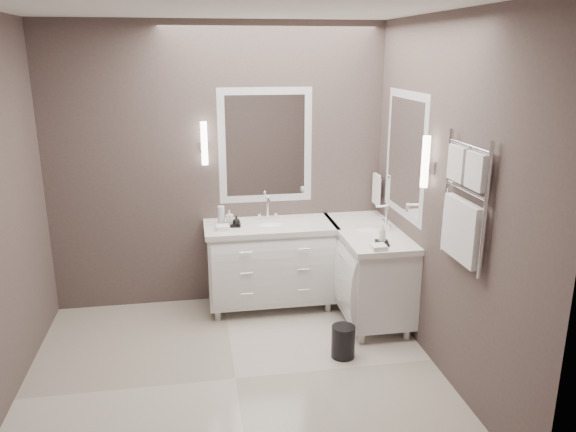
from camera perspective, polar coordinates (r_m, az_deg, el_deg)
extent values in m
cube|color=beige|center=(4.51, -5.35, -16.16)|extent=(3.20, 3.00, 0.01)
cube|color=white|center=(3.82, -6.50, 20.59)|extent=(3.20, 3.00, 0.01)
cube|color=#4E413E|center=(5.42, -7.04, 4.89)|extent=(3.20, 0.01, 2.70)
cube|color=#4E413E|center=(2.54, -3.36, -8.47)|extent=(3.20, 0.01, 2.70)
cube|color=#4E413E|center=(4.36, 15.66, 1.59)|extent=(0.01, 3.00, 2.70)
cube|color=white|center=(5.44, -1.80, -4.83)|extent=(1.20, 0.55, 0.70)
cube|color=white|center=(5.32, -1.84, -1.06)|extent=(1.24, 0.59, 0.05)
ellipsoid|color=white|center=(5.32, -1.84, -1.21)|extent=(0.36, 0.28, 0.12)
cylinder|color=white|center=(5.43, -2.09, 0.80)|extent=(0.02, 0.02, 0.22)
cube|color=white|center=(5.33, 8.09, -5.44)|extent=(0.55, 1.20, 0.70)
cube|color=white|center=(5.21, 8.25, -1.61)|extent=(0.59, 1.24, 0.05)
ellipsoid|color=white|center=(5.21, 8.24, -1.77)|extent=(0.36, 0.28, 0.12)
cylinder|color=white|center=(5.22, 9.98, -0.10)|extent=(0.02, 0.02, 0.22)
cube|color=white|center=(5.41, -2.30, 7.13)|extent=(0.90, 0.02, 1.10)
cube|color=white|center=(5.41, -2.30, 7.13)|extent=(0.77, 0.02, 0.96)
cube|color=white|center=(5.03, 11.81, 6.10)|extent=(0.02, 0.90, 1.10)
cube|color=white|center=(5.03, 11.81, 6.10)|extent=(0.02, 0.90, 0.96)
cube|color=white|center=(5.30, -8.48, 6.77)|extent=(0.05, 0.05, 0.10)
cylinder|color=white|center=(5.29, -8.51, 7.31)|extent=(0.06, 0.06, 0.40)
cube|color=white|center=(4.48, 13.74, 4.74)|extent=(0.05, 0.05, 0.10)
cylinder|color=white|center=(4.47, 13.78, 5.37)|extent=(0.06, 0.06, 0.40)
cylinder|color=white|center=(5.59, 9.14, 4.10)|extent=(0.02, 0.22, 0.02)
cube|color=white|center=(5.62, 8.98, 2.71)|extent=(0.03, 0.17, 0.30)
cylinder|color=white|center=(3.74, 19.43, 0.41)|extent=(0.03, 0.03, 0.90)
cylinder|color=white|center=(4.21, 15.86, 2.45)|extent=(0.03, 0.03, 0.90)
cube|color=white|center=(3.81, 18.65, 4.33)|extent=(0.06, 0.22, 0.24)
cube|color=white|center=(4.03, 16.92, 5.12)|extent=(0.06, 0.22, 0.24)
cube|color=white|center=(4.02, 17.22, -1.40)|extent=(0.06, 0.46, 0.42)
cylinder|color=black|center=(4.73, 5.62, -12.58)|extent=(0.23, 0.23, 0.27)
cube|color=black|center=(5.26, -5.60, -0.92)|extent=(0.15, 0.12, 0.02)
cube|color=black|center=(4.81, 9.52, -2.72)|extent=(0.14, 0.17, 0.02)
cylinder|color=silver|center=(5.27, -6.80, 0.01)|extent=(0.08, 0.08, 0.18)
imported|color=white|center=(5.25, -5.97, -0.09)|extent=(0.07, 0.07, 0.13)
imported|color=black|center=(5.22, -5.27, -0.43)|extent=(0.08, 0.08, 0.09)
imported|color=white|center=(4.79, 9.57, -1.71)|extent=(0.07, 0.07, 0.16)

